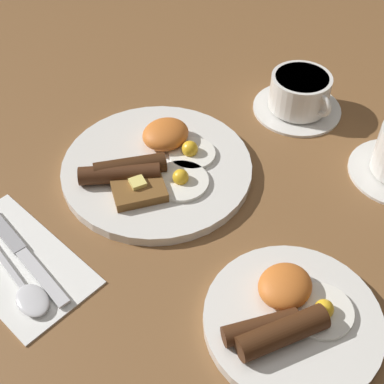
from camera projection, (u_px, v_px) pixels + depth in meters
name	position (u px, v px, depth m)	size (l,w,h in m)	color
ground_plane	(157.00, 172.00, 0.78)	(3.00, 3.00, 0.00)	brown
breakfast_plate_near	(156.00, 166.00, 0.77)	(0.28, 0.28, 0.05)	silver
breakfast_plate_far	(291.00, 317.00, 0.60)	(0.20, 0.20, 0.04)	silver
teacup_near	(299.00, 95.00, 0.86)	(0.14, 0.14, 0.06)	silver
napkin	(17.00, 263.00, 0.67)	(0.12, 0.21, 0.01)	white
knife	(20.00, 250.00, 0.67)	(0.02, 0.19, 0.01)	silver
spoon	(25.00, 290.00, 0.63)	(0.04, 0.18, 0.01)	silver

